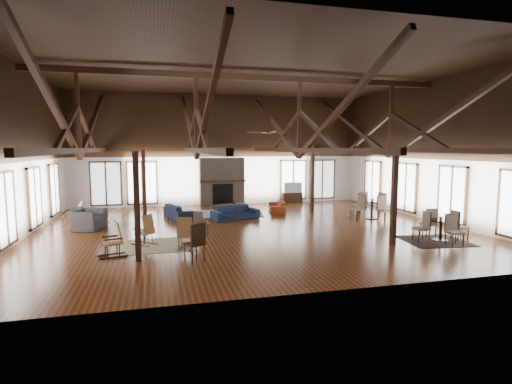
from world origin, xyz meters
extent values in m
plane|color=brown|center=(0.00, 0.00, 0.00)|extent=(16.00, 16.00, 0.00)
cube|color=black|center=(0.00, 0.00, 6.00)|extent=(16.00, 14.00, 0.02)
cube|color=white|center=(0.00, 7.00, 3.00)|extent=(16.00, 0.02, 6.00)
cube|color=white|center=(0.00, -7.00, 3.00)|extent=(16.00, 0.02, 6.00)
cube|color=white|center=(-8.00, 0.00, 3.00)|extent=(0.02, 14.00, 6.00)
cube|color=white|center=(8.00, 0.00, 3.00)|extent=(0.02, 14.00, 6.00)
cube|color=black|center=(0.00, 0.00, 5.75)|extent=(15.60, 0.18, 0.22)
cube|color=black|center=(-6.00, 0.00, 3.05)|extent=(0.16, 13.70, 0.18)
cube|color=black|center=(-6.00, 0.00, 4.40)|extent=(0.14, 0.14, 2.70)
cube|color=black|center=(-6.00, 3.50, 4.28)|extent=(0.15, 7.07, 3.12)
cube|color=black|center=(-6.00, -3.50, 4.28)|extent=(0.15, 7.07, 3.12)
cube|color=black|center=(-2.00, 0.00, 3.05)|extent=(0.16, 13.70, 0.18)
cube|color=black|center=(-2.00, 0.00, 4.40)|extent=(0.14, 0.14, 2.70)
cube|color=black|center=(-2.00, 3.50, 4.28)|extent=(0.15, 7.07, 3.12)
cube|color=black|center=(-2.00, -3.50, 4.28)|extent=(0.15, 7.07, 3.12)
cube|color=black|center=(2.00, 0.00, 3.05)|extent=(0.16, 13.70, 0.18)
cube|color=black|center=(2.00, 0.00, 4.40)|extent=(0.14, 0.14, 2.70)
cube|color=black|center=(2.00, 3.50, 4.28)|extent=(0.15, 7.07, 3.12)
cube|color=black|center=(2.00, -3.50, 4.28)|extent=(0.15, 7.07, 3.12)
cube|color=black|center=(6.00, 0.00, 3.05)|extent=(0.16, 13.70, 0.18)
cube|color=black|center=(6.00, 0.00, 4.40)|extent=(0.14, 0.14, 2.70)
cube|color=black|center=(6.00, 3.50, 4.28)|extent=(0.15, 7.07, 3.12)
cube|color=black|center=(6.00, -3.50, 4.28)|extent=(0.15, 7.07, 3.12)
cube|color=black|center=(-4.00, -3.50, 1.52)|extent=(0.16, 0.16, 3.05)
cube|color=black|center=(4.00, -3.50, 1.52)|extent=(0.16, 0.16, 3.05)
cube|color=black|center=(-4.00, 3.50, 1.52)|extent=(0.16, 0.16, 3.05)
cube|color=black|center=(4.00, 3.50, 1.52)|extent=(0.16, 0.16, 3.05)
cube|color=#77675B|center=(0.00, 6.68, 1.30)|extent=(2.40, 0.62, 2.60)
cube|color=black|center=(0.00, 6.36, 0.65)|extent=(1.10, 0.06, 1.10)
cube|color=#331E0F|center=(0.00, 6.40, 1.35)|extent=(2.50, 0.20, 0.12)
cylinder|color=black|center=(0.50, -1.00, 4.05)|extent=(0.04, 0.04, 0.70)
cylinder|color=black|center=(0.50, -1.00, 3.70)|extent=(0.20, 0.20, 0.10)
cube|color=black|center=(0.95, -1.00, 3.70)|extent=(0.70, 0.12, 0.02)
cube|color=black|center=(0.50, -0.55, 3.70)|extent=(0.12, 0.70, 0.02)
cube|color=black|center=(0.05, -1.00, 3.70)|extent=(0.70, 0.12, 0.02)
cube|color=black|center=(0.50, -1.45, 3.70)|extent=(0.12, 0.70, 0.02)
imported|color=#142038|center=(-0.14, 2.22, 0.30)|extent=(2.22, 1.40, 0.60)
imported|color=#121B33|center=(-2.53, 3.26, 0.29)|extent=(2.14, 1.33, 0.58)
imported|color=#973A1D|center=(2.28, 3.80, 0.27)|extent=(1.93, 1.09, 0.53)
cube|color=brown|center=(0.00, 3.59, 0.46)|extent=(1.41, 1.03, 0.06)
cube|color=brown|center=(-0.54, 3.38, 0.21)|extent=(0.06, 0.06, 0.43)
cube|color=brown|center=(-0.54, 3.80, 0.21)|extent=(0.06, 0.06, 0.43)
cube|color=brown|center=(0.53, 3.38, 0.21)|extent=(0.06, 0.06, 0.43)
cube|color=brown|center=(0.53, 3.80, 0.21)|extent=(0.06, 0.06, 0.43)
imported|color=#B2B2B2|center=(0.07, 3.60, 0.57)|extent=(0.19, 0.19, 0.18)
imported|color=#2E2D30|center=(-6.06, 1.37, 0.39)|extent=(1.49, 1.40, 0.78)
cube|color=black|center=(-6.43, 2.39, 0.27)|extent=(0.41, 0.41, 0.54)
cylinder|color=black|center=(-6.43, 2.39, 0.70)|extent=(0.08, 0.08, 0.32)
cone|color=beige|center=(-6.43, 2.39, 0.92)|extent=(0.29, 0.29, 0.23)
cube|color=olive|center=(-3.90, -1.64, 0.39)|extent=(0.61, 0.61, 0.05)
cube|color=olive|center=(-3.75, -1.78, 0.69)|extent=(0.43, 0.44, 0.64)
cube|color=black|center=(-4.02, -1.77, 0.02)|extent=(0.60, 0.57, 0.05)
cube|color=black|center=(-3.77, -1.50, 0.02)|extent=(0.60, 0.57, 0.05)
cube|color=olive|center=(-2.61, -2.41, 0.39)|extent=(0.54, 0.53, 0.05)
cube|color=olive|center=(-2.67, -2.60, 0.70)|extent=(0.47, 0.28, 0.64)
cube|color=black|center=(-2.79, -2.36, 0.02)|extent=(0.25, 0.77, 0.05)
cube|color=black|center=(-2.43, -2.45, 0.02)|extent=(0.25, 0.77, 0.05)
cube|color=olive|center=(-4.76, -2.88, 0.39)|extent=(0.53, 0.55, 0.05)
cube|color=olive|center=(-4.56, -2.82, 0.70)|extent=(0.29, 0.48, 0.64)
cube|color=black|center=(-4.71, -3.05, 0.02)|extent=(0.77, 0.26, 0.05)
cube|color=black|center=(-4.81, -2.70, 0.02)|extent=(0.77, 0.26, 0.05)
cube|color=black|center=(-1.96, -0.84, 0.42)|extent=(0.56, 0.56, 0.05)
cube|color=black|center=(-2.08, -0.97, 0.68)|extent=(0.31, 0.31, 0.52)
cylinder|color=black|center=(-1.96, -0.84, 0.21)|extent=(0.03, 0.03, 0.42)
cube|color=black|center=(-2.49, -3.99, 0.50)|extent=(0.63, 0.63, 0.06)
cube|color=black|center=(-2.40, -4.17, 0.80)|extent=(0.44, 0.26, 0.61)
cylinder|color=black|center=(-2.49, -3.99, 0.25)|extent=(0.04, 0.04, 0.50)
cylinder|color=black|center=(5.83, -3.50, 0.70)|extent=(0.83, 0.83, 0.04)
cylinder|color=black|center=(5.83, -3.50, 0.36)|extent=(0.10, 0.10, 0.68)
cylinder|color=black|center=(5.83, -3.50, 0.02)|extent=(0.50, 0.50, 0.04)
cylinder|color=black|center=(5.79, 0.89, 0.78)|extent=(0.92, 0.92, 0.04)
cylinder|color=black|center=(5.79, 0.89, 0.40)|extent=(0.10, 0.10, 0.76)
cylinder|color=black|center=(5.79, 0.89, 0.02)|extent=(0.55, 0.55, 0.04)
imported|color=#B2B2B2|center=(5.85, -3.44, 0.77)|extent=(0.13, 0.13, 0.09)
imported|color=#B2B2B2|center=(5.76, 0.83, 0.85)|extent=(0.15, 0.15, 0.10)
cube|color=black|center=(4.08, 6.75, 0.29)|extent=(1.15, 0.43, 0.57)
imported|color=#B2B2B2|center=(4.11, 6.75, 0.87)|extent=(1.05, 0.20, 0.60)
cube|color=tan|center=(-3.59, -1.84, 0.01)|extent=(2.70, 2.17, 0.01)
cube|color=#1A214A|center=(-0.07, 3.76, 0.01)|extent=(3.41, 2.78, 0.01)
cube|color=black|center=(5.63, -3.48, 0.01)|extent=(2.25, 2.09, 0.01)
camera|label=1|loc=(-3.45, -14.84, 3.14)|focal=28.00mm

